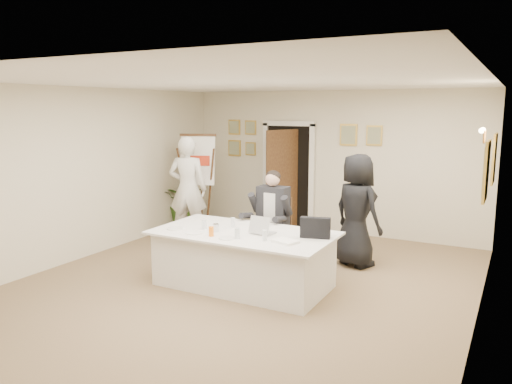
{
  "coord_description": "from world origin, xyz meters",
  "views": [
    {
      "loc": [
        3.32,
        -5.86,
        2.47
      ],
      "look_at": [
        -0.13,
        0.6,
        1.23
      ],
      "focal_mm": 35.0,
      "sensor_mm": 36.0,
      "label": 1
    }
  ],
  "objects": [
    {
      "name": "wall_front",
      "position": [
        0.0,
        -3.5,
        1.4
      ],
      "size": [
        6.0,
        0.1,
        2.8
      ],
      "primitive_type": "cube",
      "color": "beige",
      "rests_on": "floor"
    },
    {
      "name": "oj_glass",
      "position": [
        -0.25,
        -0.45,
        0.84
      ],
      "size": [
        0.07,
        0.07,
        0.13
      ],
      "primitive_type": "cylinder",
      "rotation": [
        0.0,
        0.0,
        -0.08
      ],
      "color": "orange",
      "rests_on": "conference_table"
    },
    {
      "name": "flip_chart",
      "position": [
        -2.23,
        2.16,
        0.89
      ],
      "size": [
        0.69,
        0.54,
        1.93
      ],
      "color": "black",
      "rests_on": "floor"
    },
    {
      "name": "wall_back",
      "position": [
        0.0,
        3.5,
        1.4
      ],
      "size": [
        6.0,
        0.1,
        2.8
      ],
      "primitive_type": "cube",
      "color": "beige",
      "rests_on": "floor"
    },
    {
      "name": "plate_near",
      "position": [
        0.0,
        -0.46,
        0.78
      ],
      "size": [
        0.24,
        0.24,
        0.01
      ],
      "primitive_type": "cylinder",
      "rotation": [
        0.0,
        0.0,
        0.11
      ],
      "color": "white",
      "rests_on": "conference_table"
    },
    {
      "name": "glass_b",
      "position": [
        0.12,
        -0.39,
        0.84
      ],
      "size": [
        0.08,
        0.08,
        0.14
      ],
      "primitive_type": "cylinder",
      "rotation": [
        0.0,
        0.0,
        0.18
      ],
      "color": "silver",
      "rests_on": "conference_table"
    },
    {
      "name": "wall_left",
      "position": [
        -3.0,
        0.0,
        1.4
      ],
      "size": [
        0.1,
        7.0,
        2.8
      ],
      "primitive_type": "cube",
      "color": "beige",
      "rests_on": "floor"
    },
    {
      "name": "wall_right",
      "position": [
        3.0,
        0.0,
        1.4
      ],
      "size": [
        0.1,
        7.0,
        2.8
      ],
      "primitive_type": "cube",
      "color": "beige",
      "rests_on": "floor"
    },
    {
      "name": "ceiling",
      "position": [
        0.0,
        0.0,
        2.8
      ],
      "size": [
        6.0,
        7.0,
        0.02
      ],
      "primitive_type": "cube",
      "color": "white",
      "rests_on": "wall_back"
    },
    {
      "name": "glass_d",
      "position": [
        -0.25,
        0.12,
        0.84
      ],
      "size": [
        0.07,
        0.07,
        0.14
      ],
      "primitive_type": "cylinder",
      "rotation": [
        0.0,
        0.0,
        0.15
      ],
      "color": "silver",
      "rests_on": "conference_table"
    },
    {
      "name": "potted_palm",
      "position": [
        -2.8,
        2.5,
        0.53
      ],
      "size": [
        1.21,
        1.15,
        1.06
      ],
      "primitive_type": "imported",
      "rotation": [
        0.0,
        0.0,
        0.41
      ],
      "color": "#30551C",
      "rests_on": "floor"
    },
    {
      "name": "standing_man",
      "position": [
        -2.11,
        1.6,
        0.98
      ],
      "size": [
        0.83,
        0.67,
        1.96
      ],
      "primitive_type": "imported",
      "rotation": [
        0.0,
        0.0,
        3.47
      ],
      "color": "white",
      "rests_on": "floor"
    },
    {
      "name": "pictures_back_wall",
      "position": [
        -0.8,
        3.47,
        1.85
      ],
      "size": [
        3.4,
        0.06,
        0.8
      ],
      "primitive_type": null,
      "color": "gold",
      "rests_on": "wall_back"
    },
    {
      "name": "seated_man",
      "position": [
        -0.06,
        0.99,
        0.76
      ],
      "size": [
        0.76,
        0.8,
        1.53
      ],
      "primitive_type": null,
      "rotation": [
        0.0,
        0.0,
        0.17
      ],
      "color": "black",
      "rests_on": "floor"
    },
    {
      "name": "plate_left",
      "position": [
        -0.92,
        -0.36,
        0.78
      ],
      "size": [
        0.24,
        0.24,
        0.01
      ],
      "primitive_type": "cylinder",
      "rotation": [
        0.0,
        0.0,
        0.04
      ],
      "color": "white",
      "rests_on": "conference_table"
    },
    {
      "name": "steel_jug",
      "position": [
        -0.33,
        -0.21,
        0.83
      ],
      "size": [
        0.11,
        0.11,
        0.11
      ],
      "primitive_type": "cylinder",
      "rotation": [
        0.0,
        0.0,
        -0.32
      ],
      "color": "silver",
      "rests_on": "conference_table"
    },
    {
      "name": "conference_table",
      "position": [
        0.02,
        -0.05,
        0.39
      ],
      "size": [
        2.49,
        1.33,
        0.78
      ],
      "color": "silver",
      "rests_on": "floor"
    },
    {
      "name": "plate_mid",
      "position": [
        -0.53,
        -0.43,
        0.78
      ],
      "size": [
        0.26,
        0.26,
        0.01
      ],
      "primitive_type": "cylinder",
      "rotation": [
        0.0,
        0.0,
        -0.1
      ],
      "color": "white",
      "rests_on": "conference_table"
    },
    {
      "name": "wall_sconce",
      "position": [
        2.9,
        1.2,
        2.1
      ],
      "size": [
        0.2,
        0.3,
        0.24
      ],
      "primitive_type": null,
      "color": "#D08C42",
      "rests_on": "wall_right"
    },
    {
      "name": "laptop",
      "position": [
        0.29,
        0.02,
        0.91
      ],
      "size": [
        0.34,
        0.37,
        0.28
      ],
      "primitive_type": null,
      "rotation": [
        0.0,
        0.0,
        -0.1
      ],
      "color": "#B7BABC",
      "rests_on": "conference_table"
    },
    {
      "name": "paper_stack",
      "position": [
        0.76,
        -0.27,
        0.79
      ],
      "size": [
        0.37,
        0.31,
        0.03
      ],
      "primitive_type": "cube",
      "rotation": [
        0.0,
        0.0,
        -0.33
      ],
      "color": "white",
      "rests_on": "conference_table"
    },
    {
      "name": "floor",
      "position": [
        0.0,
        0.0,
        0.0
      ],
      "size": [
        7.0,
        7.0,
        0.0
      ],
      "primitive_type": "plane",
      "color": "brown",
      "rests_on": "ground"
    },
    {
      "name": "glass_a",
      "position": [
        -0.56,
        -0.16,
        0.84
      ],
      "size": [
        0.09,
        0.09,
        0.14
      ],
      "primitive_type": "cylinder",
      "rotation": [
        0.0,
        0.0,
        0.33
      ],
      "color": "silver",
      "rests_on": "conference_table"
    },
    {
      "name": "standing_woman",
      "position": [
        1.12,
        1.59,
        0.89
      ],
      "size": [
        1.03,
        0.9,
        1.77
      ],
      "primitive_type": "imported",
      "rotation": [
        0.0,
        0.0,
        2.67
      ],
      "color": "black",
      "rests_on": "floor"
    },
    {
      "name": "glass_c",
      "position": [
        0.48,
        -0.32,
        0.84
      ],
      "size": [
        0.07,
        0.07,
        0.14
      ],
      "primitive_type": "cylinder",
      "rotation": [
        0.0,
        0.0,
        -0.21
      ],
      "color": "silver",
      "rests_on": "conference_table"
    },
    {
      "name": "laptop_bag",
      "position": [
        1.01,
        0.12,
        0.91
      ],
      "size": [
        0.41,
        0.2,
        0.28
      ],
      "primitive_type": "cube",
      "rotation": [
        0.0,
        0.0,
        0.25
      ],
      "color": "black",
      "rests_on": "conference_table"
    },
    {
      "name": "pictures_right_wall",
      "position": [
        2.97,
        1.2,
        1.75
      ],
      "size": [
        0.06,
        2.2,
        0.8
      ],
      "primitive_type": null,
      "color": "gold",
      "rests_on": "wall_right"
    },
    {
      "name": "doorway",
      "position": [
        -0.88,
        3.32,
        1.04
      ],
      "size": [
        1.14,
        0.86,
        2.2
      ],
      "color": "black",
      "rests_on": "floor"
    }
  ]
}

